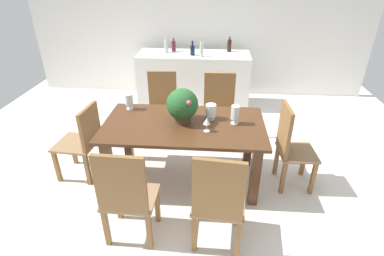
{
  "coord_description": "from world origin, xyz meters",
  "views": [
    {
      "loc": [
        0.32,
        -3.23,
        2.31
      ],
      "look_at": [
        0.09,
        -0.28,
        0.69
      ],
      "focal_mm": 28.06,
      "sensor_mm": 36.0,
      "label": 1
    }
  ],
  "objects_px": {
    "crystal_vase_left": "(235,113)",
    "chair_foot_end": "(290,144)",
    "crystal_vase_right": "(211,111)",
    "chair_far_left": "(162,104)",
    "wine_bottle_clear": "(201,49)",
    "wine_bottle_amber": "(174,46)",
    "dining_table": "(184,134)",
    "chair_far_right": "(219,105)",
    "wine_glass": "(207,122)",
    "wine_bottle_dark": "(192,50)",
    "wine_bottle_green": "(229,46)",
    "flower_centerpiece": "(182,105)",
    "chair_near_left": "(126,195)",
    "wine_bottle_tall": "(166,47)",
    "crystal_vase_center_near": "(129,100)",
    "kitchen_counter": "(194,79)",
    "chair_head_end": "(84,139)",
    "chair_near_right": "(219,200)"
  },
  "relations": [
    {
      "from": "crystal_vase_center_near",
      "to": "wine_glass",
      "type": "bearing_deg",
      "value": -26.83
    },
    {
      "from": "chair_foot_end",
      "to": "chair_near_left",
      "type": "xyz_separation_m",
      "value": [
        -1.6,
        -0.98,
        0.01
      ]
    },
    {
      "from": "chair_foot_end",
      "to": "chair_head_end",
      "type": "bearing_deg",
      "value": 87.6
    },
    {
      "from": "chair_far_left",
      "to": "chair_near_right",
      "type": "relative_size",
      "value": 0.97
    },
    {
      "from": "wine_bottle_dark",
      "to": "wine_bottle_amber",
      "type": "bearing_deg",
      "value": 146.65
    },
    {
      "from": "wine_bottle_tall",
      "to": "crystal_vase_center_near",
      "type": "bearing_deg",
      "value": -94.32
    },
    {
      "from": "crystal_vase_center_near",
      "to": "wine_bottle_dark",
      "type": "xyz_separation_m",
      "value": [
        0.63,
        1.85,
        0.16
      ]
    },
    {
      "from": "chair_far_right",
      "to": "wine_bottle_green",
      "type": "height_order",
      "value": "wine_bottle_green"
    },
    {
      "from": "chair_near_left",
      "to": "chair_far_right",
      "type": "xyz_separation_m",
      "value": [
        0.81,
        1.97,
        -0.01
      ]
    },
    {
      "from": "chair_foot_end",
      "to": "wine_bottle_green",
      "type": "relative_size",
      "value": 3.85
    },
    {
      "from": "chair_head_end",
      "to": "chair_far_left",
      "type": "bearing_deg",
      "value": 147.51
    },
    {
      "from": "chair_far_right",
      "to": "chair_near_right",
      "type": "height_order",
      "value": "chair_near_right"
    },
    {
      "from": "dining_table",
      "to": "flower_centerpiece",
      "type": "bearing_deg",
      "value": 109.92
    },
    {
      "from": "chair_head_end",
      "to": "wine_bottle_dark",
      "type": "height_order",
      "value": "wine_bottle_dark"
    },
    {
      "from": "wine_glass",
      "to": "wine_bottle_clear",
      "type": "xyz_separation_m",
      "value": [
        -0.17,
        2.26,
        0.2
      ]
    },
    {
      "from": "wine_bottle_amber",
      "to": "wine_bottle_dark",
      "type": "bearing_deg",
      "value": -33.35
    },
    {
      "from": "crystal_vase_right",
      "to": "wine_glass",
      "type": "height_order",
      "value": "crystal_vase_right"
    },
    {
      "from": "wine_bottle_clear",
      "to": "wine_bottle_amber",
      "type": "xyz_separation_m",
      "value": [
        -0.51,
        0.31,
        -0.03
      ]
    },
    {
      "from": "chair_far_left",
      "to": "wine_bottle_clear",
      "type": "height_order",
      "value": "wine_bottle_clear"
    },
    {
      "from": "chair_far_right",
      "to": "kitchen_counter",
      "type": "relative_size",
      "value": 0.51
    },
    {
      "from": "kitchen_counter",
      "to": "wine_bottle_dark",
      "type": "height_order",
      "value": "wine_bottle_dark"
    },
    {
      "from": "chair_foot_end",
      "to": "wine_glass",
      "type": "xyz_separation_m",
      "value": [
        -0.93,
        -0.15,
        0.32
      ]
    },
    {
      "from": "chair_foot_end",
      "to": "wine_bottle_amber",
      "type": "xyz_separation_m",
      "value": [
        -1.61,
        2.42,
        0.49
      ]
    },
    {
      "from": "chair_near_left",
      "to": "dining_table",
      "type": "bearing_deg",
      "value": -110.6
    },
    {
      "from": "crystal_vase_right",
      "to": "chair_foot_end",
      "type": "bearing_deg",
      "value": -9.09
    },
    {
      "from": "crystal_vase_center_near",
      "to": "wine_bottle_green",
      "type": "distance_m",
      "value": 2.49
    },
    {
      "from": "chair_foot_end",
      "to": "wine_glass",
      "type": "bearing_deg",
      "value": 96.69
    },
    {
      "from": "wine_glass",
      "to": "wine_bottle_amber",
      "type": "height_order",
      "value": "wine_bottle_amber"
    },
    {
      "from": "chair_near_left",
      "to": "chair_near_right",
      "type": "height_order",
      "value": "chair_near_right"
    },
    {
      "from": "wine_bottle_clear",
      "to": "chair_near_right",
      "type": "bearing_deg",
      "value": -84.39
    },
    {
      "from": "crystal_vase_left",
      "to": "chair_foot_end",
      "type": "bearing_deg",
      "value": -3.98
    },
    {
      "from": "flower_centerpiece",
      "to": "crystal_vase_center_near",
      "type": "bearing_deg",
      "value": 157.8
    },
    {
      "from": "wine_bottle_dark",
      "to": "crystal_vase_center_near",
      "type": "bearing_deg",
      "value": -108.67
    },
    {
      "from": "chair_far_right",
      "to": "flower_centerpiece",
      "type": "bearing_deg",
      "value": -115.13
    },
    {
      "from": "chair_head_end",
      "to": "wine_bottle_dark",
      "type": "xyz_separation_m",
      "value": [
        1.12,
        2.19,
        0.52
      ]
    },
    {
      "from": "chair_far_right",
      "to": "wine_bottle_green",
      "type": "relative_size",
      "value": 3.83
    },
    {
      "from": "chair_far_left",
      "to": "chair_head_end",
      "type": "height_order",
      "value": "chair_far_left"
    },
    {
      "from": "flower_centerpiece",
      "to": "wine_bottle_clear",
      "type": "relative_size",
      "value": 1.21
    },
    {
      "from": "wine_bottle_clear",
      "to": "wine_bottle_green",
      "type": "bearing_deg",
      "value": 37.74
    },
    {
      "from": "dining_table",
      "to": "wine_glass",
      "type": "bearing_deg",
      "value": -31.06
    },
    {
      "from": "chair_head_end",
      "to": "crystal_vase_right",
      "type": "relative_size",
      "value": 5.18
    },
    {
      "from": "chair_foot_end",
      "to": "wine_bottle_tall",
      "type": "distance_m",
      "value": 2.94
    },
    {
      "from": "chair_far_right",
      "to": "wine_bottle_amber",
      "type": "bearing_deg",
      "value": 119.07
    },
    {
      "from": "dining_table",
      "to": "wine_bottle_amber",
      "type": "height_order",
      "value": "wine_bottle_amber"
    },
    {
      "from": "chair_near_left",
      "to": "wine_bottle_tall",
      "type": "height_order",
      "value": "wine_bottle_tall"
    },
    {
      "from": "dining_table",
      "to": "crystal_vase_center_near",
      "type": "xyz_separation_m",
      "value": [
        -0.69,
        0.33,
        0.25
      ]
    },
    {
      "from": "crystal_vase_right",
      "to": "flower_centerpiece",
      "type": "bearing_deg",
      "value": -164.22
    },
    {
      "from": "dining_table",
      "to": "chair_far_right",
      "type": "distance_m",
      "value": 1.06
    },
    {
      "from": "wine_bottle_green",
      "to": "crystal_vase_left",
      "type": "bearing_deg",
      "value": -90.11
    },
    {
      "from": "kitchen_counter",
      "to": "wine_bottle_green",
      "type": "distance_m",
      "value": 0.87
    }
  ]
}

